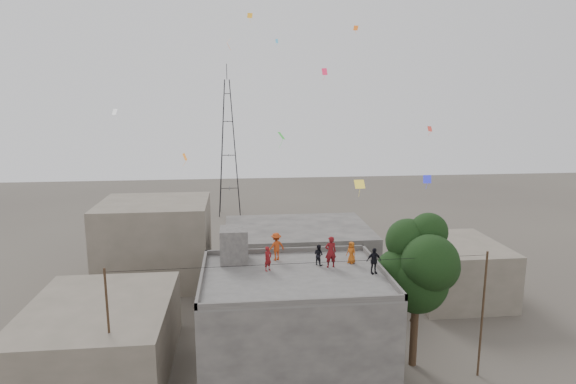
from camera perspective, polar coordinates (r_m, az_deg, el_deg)
name	(u,v)px	position (r m, az deg, el deg)	size (l,w,h in m)	color
ground	(293,377)	(29.30, 0.61, -21.03)	(140.00, 140.00, 0.00)	#48423B
main_building	(293,327)	(27.81, 0.63, -15.69)	(10.00, 8.00, 6.10)	#464441
parapet	(293,272)	(26.52, 0.64, -9.50)	(10.00, 8.00, 0.30)	#464441
stair_head_box	(234,245)	(28.55, -6.41, -6.27)	(1.60, 1.80, 2.00)	#464441
neighbor_west	(100,337)	(30.97, -21.36, -15.73)	(8.00, 10.00, 4.00)	#675F51
neighbor_north	(297,255)	(41.11, 1.10, -7.50)	(12.00, 9.00, 5.00)	#464441
neighbor_northwest	(156,241)	(43.00, -15.40, -5.67)	(9.00, 8.00, 7.00)	#675F51
neighbor_east	(453,270)	(40.83, 19.00, -8.70)	(7.00, 8.00, 4.40)	#675F51
tree	(420,266)	(28.88, 15.34, -8.48)	(4.90, 4.60, 9.10)	black
utility_line	(305,324)	(26.41, 2.08, -15.33)	(20.12, 0.62, 7.40)	black
transmission_tower	(228,148)	(65.00, -7.07, 5.20)	(2.97, 2.97, 20.01)	black
person_red_adult	(331,252)	(27.55, 5.08, -7.08)	(0.66, 0.43, 1.82)	maroon
person_orange_child	(351,252)	(28.44, 7.52, -7.11)	(0.63, 0.41, 1.29)	#C05815
person_dark_child	(319,255)	(27.99, 3.64, -7.42)	(0.59, 0.46, 1.21)	black
person_dark_adult	(374,261)	(26.96, 10.13, -8.03)	(0.85, 0.36, 1.46)	black
person_orange_adult	(276,246)	(28.66, -1.41, -6.47)	(1.08, 0.62, 1.67)	#B63E14
person_red_child	(268,259)	(27.00, -2.39, -7.90)	(0.51, 0.33, 1.40)	maroon
kites	(294,104)	(32.13, 0.77, 10.42)	(22.77, 15.66, 12.73)	orange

